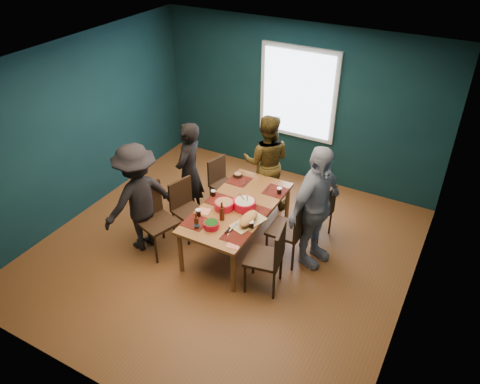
% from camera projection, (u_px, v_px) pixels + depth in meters
% --- Properties ---
extents(room, '(5.01, 5.01, 2.71)m').
position_uv_depth(room, '(232.00, 160.00, 6.20)').
color(room, brown).
rests_on(room, ground).
extents(dining_table, '(0.93, 1.84, 0.70)m').
position_uv_depth(dining_table, '(237.00, 210.00, 6.52)').
color(dining_table, brown).
rests_on(dining_table, floor).
extents(chair_left_far, '(0.46, 0.46, 0.84)m').
position_uv_depth(chair_left_far, '(221.00, 179.00, 7.47)').
color(chair_left_far, black).
rests_on(chair_left_far, floor).
extents(chair_left_mid, '(0.50, 0.50, 0.88)m').
position_uv_depth(chair_left_mid, '(185.00, 204.00, 6.84)').
color(chair_left_mid, black).
rests_on(chair_left_mid, floor).
extents(chair_left_near, '(0.58, 0.58, 1.02)m').
position_uv_depth(chair_left_near, '(153.00, 214.00, 6.50)').
color(chair_left_near, black).
rests_on(chair_left_near, floor).
extents(chair_right_far, '(0.46, 0.46, 0.86)m').
position_uv_depth(chair_right_far, '(321.00, 209.00, 6.76)').
color(chair_right_far, black).
rests_on(chair_right_far, floor).
extents(chair_right_mid, '(0.46, 0.46, 1.01)m').
position_uv_depth(chair_right_mid, '(293.00, 226.00, 6.28)').
color(chair_right_mid, black).
rests_on(chair_right_mid, floor).
extents(chair_right_near, '(0.52, 0.52, 0.97)m').
position_uv_depth(chair_right_near, '(271.00, 254.00, 5.83)').
color(chair_right_near, black).
rests_on(chair_right_near, floor).
extents(person_far_left, '(0.45, 0.62, 1.60)m').
position_uv_depth(person_far_left, '(189.00, 172.00, 7.05)').
color(person_far_left, black).
rests_on(person_far_left, floor).
extents(person_back, '(0.93, 0.83, 1.57)m').
position_uv_depth(person_back, '(266.00, 162.00, 7.33)').
color(person_back, black).
rests_on(person_back, floor).
extents(person_right, '(0.68, 1.12, 1.78)m').
position_uv_depth(person_right, '(315.00, 208.00, 6.11)').
color(person_right, white).
rests_on(person_right, floor).
extents(person_near_left, '(0.91, 1.19, 1.62)m').
position_uv_depth(person_near_left, '(138.00, 198.00, 6.44)').
color(person_near_left, black).
rests_on(person_near_left, floor).
extents(bowl_salad, '(0.27, 0.27, 0.11)m').
position_uv_depth(bowl_salad, '(224.00, 205.00, 6.40)').
color(bowl_salad, red).
rests_on(bowl_salad, dining_table).
extents(bowl_dumpling, '(0.30, 0.30, 0.28)m').
position_uv_depth(bowl_dumpling, '(245.00, 204.00, 6.40)').
color(bowl_dumpling, red).
rests_on(bowl_dumpling, dining_table).
extents(bowl_herbs, '(0.21, 0.21, 0.09)m').
position_uv_depth(bowl_herbs, '(211.00, 225.00, 6.04)').
color(bowl_herbs, red).
rests_on(bowl_herbs, dining_table).
extents(cutting_board, '(0.39, 0.63, 0.13)m').
position_uv_depth(cutting_board, '(248.00, 220.00, 6.11)').
color(cutting_board, tan).
rests_on(cutting_board, dining_table).
extents(small_bowl, '(0.14, 0.14, 0.06)m').
position_uv_depth(small_bowl, '(238.00, 175.00, 7.12)').
color(small_bowl, black).
rests_on(small_bowl, dining_table).
extents(beer_bottle_a, '(0.06, 0.06, 0.23)m').
position_uv_depth(beer_bottle_a, '(196.00, 223.00, 6.02)').
color(beer_bottle_a, '#42180B').
rests_on(beer_bottle_a, dining_table).
extents(beer_bottle_b, '(0.07, 0.07, 0.27)m').
position_uv_depth(beer_bottle_b, '(222.00, 213.00, 6.16)').
color(beer_bottle_b, '#42180B').
rests_on(beer_bottle_b, dining_table).
extents(cola_glass_a, '(0.08, 0.08, 0.10)m').
position_uv_depth(cola_glass_a, '(198.00, 212.00, 6.25)').
color(cola_glass_a, black).
rests_on(cola_glass_a, dining_table).
extents(cola_glass_b, '(0.07, 0.07, 0.10)m').
position_uv_depth(cola_glass_b, '(251.00, 225.00, 6.03)').
color(cola_glass_b, black).
rests_on(cola_glass_b, dining_table).
extents(cola_glass_c, '(0.07, 0.07, 0.10)m').
position_uv_depth(cola_glass_c, '(279.00, 191.00, 6.71)').
color(cola_glass_c, black).
rests_on(cola_glass_c, dining_table).
extents(cola_glass_d, '(0.07, 0.07, 0.09)m').
position_uv_depth(cola_glass_d, '(213.00, 193.00, 6.66)').
color(cola_glass_d, black).
rests_on(cola_glass_d, dining_table).
extents(napkin_a, '(0.15, 0.15, 0.00)m').
position_uv_depth(napkin_a, '(262.00, 213.00, 6.35)').
color(napkin_a, '#EE8464').
rests_on(napkin_a, dining_table).
extents(napkin_b, '(0.18, 0.18, 0.00)m').
position_uv_depth(napkin_b, '(204.00, 211.00, 6.37)').
color(napkin_b, '#EE8464').
rests_on(napkin_b, dining_table).
extents(napkin_c, '(0.18, 0.18, 0.00)m').
position_uv_depth(napkin_c, '(234.00, 244.00, 5.78)').
color(napkin_c, '#EE8464').
rests_on(napkin_c, dining_table).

